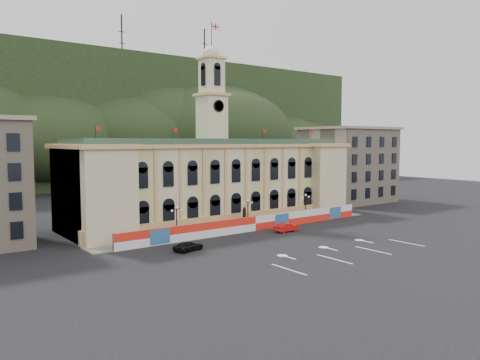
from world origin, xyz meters
TOP-DOWN VIEW (x-y plane):
  - ground at (0.00, 0.00)m, footprint 260.00×260.00m
  - lane_markings at (0.00, -5.00)m, footprint 26.00×10.00m
  - hill_ridge at (0.03, 121.99)m, footprint 230.00×80.00m
  - city_hall at (0.00, 27.63)m, footprint 56.20×17.60m
  - side_building_right at (43.00, 30.93)m, footprint 21.00×17.00m
  - hoarding_fence at (0.06, 15.07)m, footprint 50.00×0.44m
  - pavement at (0.00, 17.75)m, footprint 56.00×5.50m
  - statue at (0.00, 18.00)m, footprint 1.40×1.40m
  - lamp_left at (-14.00, 17.00)m, footprint 1.96×0.44m
  - lamp_center at (0.00, 17.00)m, footprint 1.96×0.44m
  - lamp_right at (14.00, 17.00)m, footprint 1.96×0.44m
  - red_sedan at (3.70, 11.21)m, footprint 1.72×4.63m
  - black_suv at (-16.44, 9.43)m, footprint 4.16×5.50m

SIDE VIEW (x-z plane):
  - ground at x=0.00m, z-range 0.00..0.00m
  - lane_markings at x=0.00m, z-range -0.01..0.01m
  - pavement at x=0.00m, z-range 0.00..0.16m
  - black_suv at x=-16.44m, z-range 0.00..1.26m
  - red_sedan at x=3.70m, z-range 0.00..1.51m
  - statue at x=0.00m, z-range -0.67..3.05m
  - hoarding_fence at x=0.06m, z-range 0.00..2.50m
  - lamp_left at x=-14.00m, z-range 0.50..5.65m
  - lamp_center at x=0.00m, z-range 0.50..5.65m
  - lamp_right at x=14.00m, z-range 0.50..5.65m
  - city_hall at x=0.00m, z-range -10.70..26.40m
  - side_building_right at x=43.00m, z-range 0.03..18.63m
  - hill_ridge at x=0.03m, z-range -12.52..51.48m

